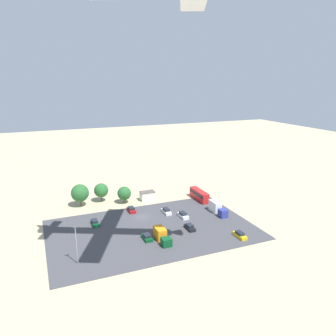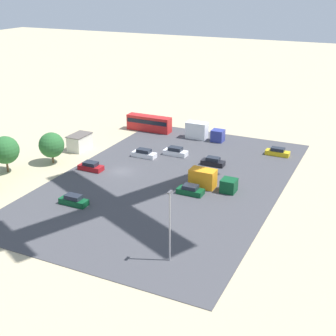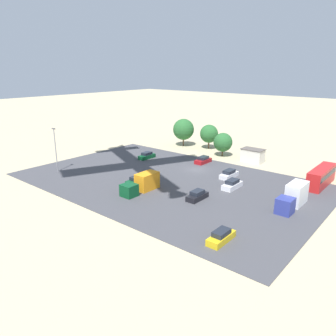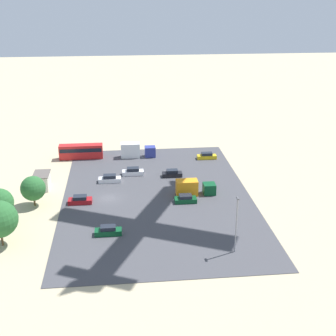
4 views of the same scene
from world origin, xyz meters
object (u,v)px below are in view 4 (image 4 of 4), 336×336
Objects in this scene: parked_car_2 at (110,179)px; parked_car_6 at (108,231)px; bus at (81,151)px; parked_car_5 at (207,156)px; parked_car_1 at (185,199)px; parked_car_4 at (172,174)px; shed_building at (42,181)px; parked_truck_1 at (193,188)px; parked_car_0 at (80,200)px; parked_car_3 at (133,172)px; parked_truck_0 at (136,151)px.

parked_car_6 is at bearing 0.05° from parked_car_2.
parked_car_5 is at bearing 83.37° from bus.
parked_car_5 reaches higher than parked_car_1.
parked_car_4 is (-1.64, 13.26, -0.01)m from parked_car_2.
shed_building is 38.55m from parked_car_5.
parked_car_1 is 0.54× the size of parked_truck_1.
shed_building is 1.19× the size of parked_car_4.
parked_car_0 is 19.79m from parked_car_1.
parked_car_1 is at bearing -52.55° from parked_car_6.
parked_car_0 is at bearing 44.75° from shed_building.
bus reaches higher than parked_truck_1.
parked_car_6 is 0.57× the size of parked_truck_1.
parked_car_3 is 0.60× the size of parked_truck_1.
parked_truck_0 reaches higher than parked_car_5.
parked_car_2 is 13.36m from parked_car_4.
parked_car_2 reaches higher than parked_car_6.
shed_building is 1.08× the size of parked_car_2.
parked_car_2 is at bearing -22.28° from parked_truck_0.
shed_building is 0.65× the size of parked_truck_1.
bus is 25.07m from parked_car_0.
parked_car_2 reaches higher than parked_car_1.
parked_car_5 is (-13.39, 36.14, -0.85)m from shed_building.
parked_car_3 is 1.02× the size of parked_car_5.
parked_car_0 is at bearing 23.47° from parked_car_6.
parked_car_5 is at bearing -19.74° from parked_car_1.
parked_car_5 reaches higher than parked_car_0.
shed_building is at bearing 44.75° from parked_car_0.
parked_car_4 is 27.34m from parked_car_6.
bus is 1.24× the size of parked_truck_0.
parked_car_2 reaches higher than parked_car_0.
parked_car_6 is at bearing 33.21° from shed_building.
bus reaches higher than parked_car_0.
parked_car_0 is 0.95× the size of parked_car_2.
parked_car_2 is at bearing 0.05° from parked_car_6.
parked_car_4 is (1.83, 8.31, -0.04)m from parked_car_3.
parked_truck_0 reaches higher than parked_car_1.
parked_truck_0 reaches higher than parked_car_0.
parked_car_6 is at bearing 127.45° from parked_car_1.
shed_building reaches higher than parked_car_0.
parked_car_3 is (-13.25, 10.35, 0.05)m from parked_car_0.
parked_car_0 is at bearing -85.28° from parked_truck_1.
parked_car_6 is at bearing 151.03° from parked_car_4.
parked_car_0 is at bearing -28.93° from parked_car_2.
parked_car_4 is 10.12m from parked_truck_1.
parked_car_4 is (-12.96, -1.06, 0.03)m from parked_car_1.
parked_car_6 reaches higher than parked_car_1.
parked_car_1 is 0.92× the size of parked_car_5.
parked_truck_1 is at bearing -162.45° from parked_car_4.
shed_building reaches higher than parked_car_1.
parked_car_0 is 11.18m from parked_car_2.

